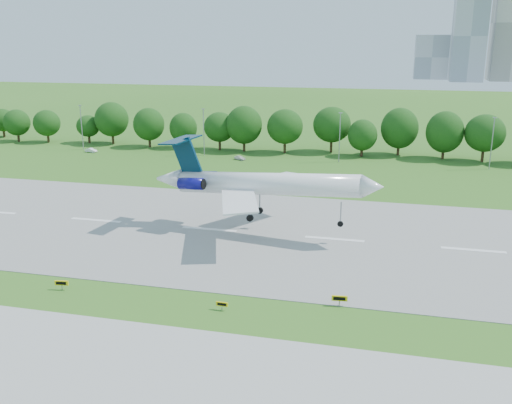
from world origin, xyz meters
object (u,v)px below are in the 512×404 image
Objects in this scene: taxi_sign_left at (62,283)px; service_vehicle_b at (240,158)px; airliner at (256,183)px; service_vehicle_a at (91,150)px.

taxi_sign_left is 0.53× the size of service_vehicle_b.
airliner reaches higher than service_vehicle_b.
taxi_sign_left is at bearing -117.04° from airliner.
airliner is 32.51m from taxi_sign_left.
service_vehicle_a is (-40.62, 79.82, -0.33)m from taxi_sign_left.
service_vehicle_a is (-58.54, 53.69, -7.61)m from airliner.
airliner is at bearing -132.35° from service_vehicle_b.
taxi_sign_left reaches higher than service_vehicle_b.
service_vehicle_a is at bearing 144.89° from airliner.
taxi_sign_left is at bearing -150.66° from service_vehicle_b.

